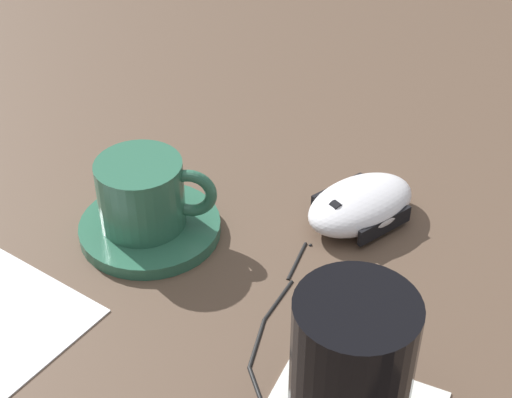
# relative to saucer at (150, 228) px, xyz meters

# --- Properties ---
(ground_plane) EXTENTS (3.00, 3.00, 0.00)m
(ground_plane) POSITION_rel_saucer_xyz_m (-0.13, -0.01, -0.01)
(ground_plane) COLOR brown
(saucer) EXTENTS (0.12, 0.12, 0.01)m
(saucer) POSITION_rel_saucer_xyz_m (0.00, 0.00, 0.00)
(saucer) COLOR #2D664C
(saucer) RESTS_ON ground
(coffee_cup) EXTENTS (0.10, 0.07, 0.06)m
(coffee_cup) POSITION_rel_saucer_xyz_m (0.00, -0.00, 0.04)
(coffee_cup) COLOR #2D664C
(coffee_cup) RESTS_ON saucer
(computer_mouse) EXTENTS (0.10, 0.12, 0.03)m
(computer_mouse) POSITION_rel_saucer_xyz_m (-0.15, -0.11, 0.01)
(computer_mouse) COLOR silver
(computer_mouse) RESTS_ON ground
(mouse_cable) EXTENTS (0.16, 0.20, 0.00)m
(mouse_cable) POSITION_rel_saucer_xyz_m (-0.18, 0.07, -0.00)
(mouse_cable) COLOR black
(mouse_cable) RESTS_ON ground
(drinking_glass) EXTENTS (0.08, 0.08, 0.11)m
(drinking_glass) POSITION_rel_saucer_xyz_m (-0.23, 0.09, 0.05)
(drinking_glass) COLOR black
(drinking_glass) RESTS_ON napkin_under_glass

